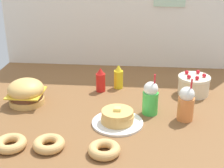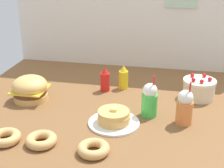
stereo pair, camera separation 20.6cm
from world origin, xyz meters
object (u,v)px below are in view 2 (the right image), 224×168
(donut_vanilla, at_px, (93,149))
(layer_cake, at_px, (199,89))
(pancake_stack, at_px, (114,118))
(donut_chocolate, at_px, (41,140))
(ketchup_bottle, at_px, (105,80))
(mustard_bottle, at_px, (124,78))
(donut_pink_glaze, at_px, (5,137))
(cream_soda_cup, at_px, (150,100))
(orange_float_cup, at_px, (185,107))
(burger, at_px, (30,89))

(donut_vanilla, bearing_deg, layer_cake, 55.08)
(pancake_stack, distance_m, layer_cake, 0.70)
(donut_chocolate, bearing_deg, ketchup_bottle, 76.77)
(mustard_bottle, distance_m, donut_pink_glaze, 0.99)
(ketchup_bottle, xyz_separation_m, mustard_bottle, (0.13, 0.07, 0.00))
(cream_soda_cup, relative_size, orange_float_cup, 1.00)
(pancake_stack, xyz_separation_m, orange_float_cup, (0.41, 0.09, 0.07))
(orange_float_cup, bearing_deg, pancake_stack, -166.97)
(cream_soda_cup, bearing_deg, donut_pink_glaze, -148.18)
(burger, distance_m, cream_soda_cup, 0.83)
(donut_pink_glaze, bearing_deg, layer_cake, 36.74)
(donut_pink_glaze, height_order, donut_chocolate, same)
(layer_cake, distance_m, donut_vanilla, 0.97)
(cream_soda_cup, bearing_deg, pancake_stack, -142.06)
(ketchup_bottle, height_order, donut_vanilla, ketchup_bottle)
(mustard_bottle, height_order, cream_soda_cup, cream_soda_cup)
(ketchup_bottle, relative_size, cream_soda_cup, 0.67)
(burger, relative_size, layer_cake, 1.06)
(layer_cake, height_order, donut_chocolate, layer_cake)
(donut_pink_glaze, bearing_deg, burger, 99.77)
(mustard_bottle, relative_size, donut_pink_glaze, 1.08)
(burger, height_order, donut_chocolate, burger)
(pancake_stack, bearing_deg, orange_float_cup, 13.03)
(burger, xyz_separation_m, cream_soda_cup, (0.83, -0.07, 0.02))
(pancake_stack, xyz_separation_m, mustard_bottle, (-0.03, 0.55, 0.05))
(pancake_stack, height_order, donut_vanilla, pancake_stack)
(burger, xyz_separation_m, donut_vanilla, (0.59, -0.54, -0.06))
(mustard_bottle, relative_size, donut_vanilla, 1.08)
(donut_chocolate, bearing_deg, pancake_stack, 40.60)
(layer_cake, xyz_separation_m, donut_chocolate, (-0.85, -0.77, -0.04))
(donut_pink_glaze, xyz_separation_m, donut_vanilla, (0.50, -0.01, 0.00))
(pancake_stack, bearing_deg, donut_chocolate, -139.40)
(mustard_bottle, bearing_deg, donut_pink_glaze, -120.86)
(layer_cake, height_order, mustard_bottle, mustard_bottle)
(ketchup_bottle, bearing_deg, donut_pink_glaze, -116.10)
(pancake_stack, relative_size, donut_vanilla, 1.83)
(ketchup_bottle, xyz_separation_m, donut_pink_glaze, (-0.38, -0.78, -0.06))
(burger, distance_m, layer_cake, 1.17)
(layer_cake, distance_m, orange_float_cup, 0.40)
(pancake_stack, height_order, donut_chocolate, pancake_stack)
(donut_pink_glaze, bearing_deg, donut_chocolate, 3.96)
(pancake_stack, distance_m, ketchup_bottle, 0.50)
(mustard_bottle, bearing_deg, layer_cake, -6.87)
(ketchup_bottle, bearing_deg, burger, -152.03)
(layer_cake, height_order, orange_float_cup, orange_float_cup)
(mustard_bottle, height_order, donut_vanilla, mustard_bottle)
(cream_soda_cup, bearing_deg, orange_float_cup, -15.32)
(layer_cake, xyz_separation_m, donut_pink_glaze, (-1.05, -0.78, -0.04))
(cream_soda_cup, height_order, donut_pink_glaze, cream_soda_cup)
(cream_soda_cup, xyz_separation_m, donut_pink_glaze, (-0.74, -0.46, -0.08))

